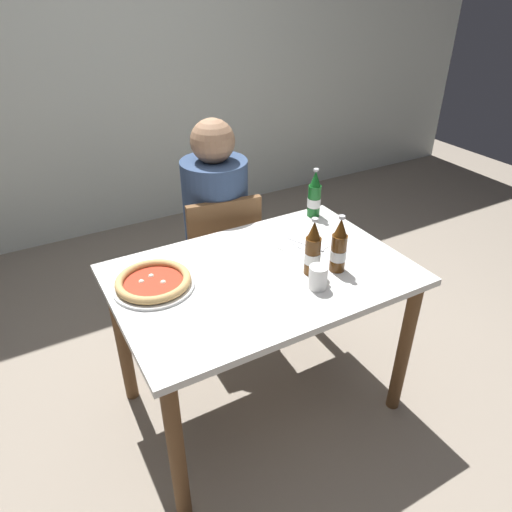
# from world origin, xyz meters

# --- Properties ---
(ground_plane) EXTENTS (8.00, 8.00, 0.00)m
(ground_plane) POSITION_xyz_m (0.00, 0.00, 0.00)
(ground_plane) COLOR gray
(back_wall_tiled) EXTENTS (7.00, 0.10, 2.60)m
(back_wall_tiled) POSITION_xyz_m (0.00, 2.20, 1.30)
(back_wall_tiled) COLOR silver
(back_wall_tiled) RESTS_ON ground_plane
(dining_table_main) EXTENTS (1.20, 0.80, 0.75)m
(dining_table_main) POSITION_xyz_m (0.00, 0.00, 0.64)
(dining_table_main) COLOR silver
(dining_table_main) RESTS_ON ground_plane
(chair_behind_table) EXTENTS (0.45, 0.45, 0.85)m
(chair_behind_table) POSITION_xyz_m (0.09, 0.61, 0.48)
(chair_behind_table) COLOR brown
(chair_behind_table) RESTS_ON ground_plane
(diner_seated) EXTENTS (0.34, 0.34, 1.21)m
(diner_seated) POSITION_xyz_m (0.10, 0.66, 0.58)
(diner_seated) COLOR #2D3342
(diner_seated) RESTS_ON ground_plane
(pizza_margherita_near) EXTENTS (0.32, 0.32, 0.04)m
(pizza_margherita_near) POSITION_xyz_m (-0.42, 0.12, 0.77)
(pizza_margherita_near) COLOR white
(pizza_margherita_near) RESTS_ON dining_table_main
(beer_bottle_left) EXTENTS (0.07, 0.07, 0.25)m
(beer_bottle_left) POSITION_xyz_m (0.17, -0.10, 0.85)
(beer_bottle_left) COLOR #512D0F
(beer_bottle_left) RESTS_ON dining_table_main
(beer_bottle_center) EXTENTS (0.07, 0.07, 0.25)m
(beer_bottle_center) POSITION_xyz_m (0.49, 0.32, 0.85)
(beer_bottle_center) COLOR #14591E
(beer_bottle_center) RESTS_ON dining_table_main
(beer_bottle_right) EXTENTS (0.07, 0.07, 0.25)m
(beer_bottle_right) POSITION_xyz_m (0.28, -0.14, 0.85)
(beer_bottle_right) COLOR #512D0F
(beer_bottle_right) RESTS_ON dining_table_main
(napkin_with_cutlery) EXTENTS (0.22, 0.22, 0.01)m
(napkin_with_cutlery) POSITION_xyz_m (0.26, 0.09, 0.75)
(napkin_with_cutlery) COLOR white
(napkin_with_cutlery) RESTS_ON dining_table_main
(paper_cup) EXTENTS (0.07, 0.07, 0.09)m
(paper_cup) POSITION_xyz_m (0.13, -0.20, 0.80)
(paper_cup) COLOR white
(paper_cup) RESTS_ON dining_table_main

